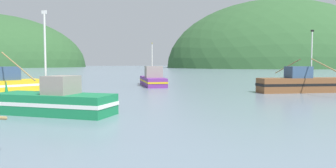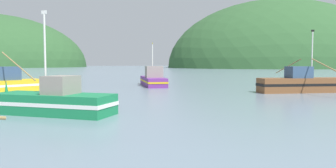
{
  "view_description": "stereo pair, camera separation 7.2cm",
  "coord_description": "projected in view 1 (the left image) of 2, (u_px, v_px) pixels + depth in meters",
  "views": [
    {
      "loc": [
        -9.58,
        2.19,
        3.07
      ],
      "look_at": [
        -3.32,
        26.74,
        1.4
      ],
      "focal_mm": 35.22,
      "sensor_mm": 36.0,
      "label": 1
    },
    {
      "loc": [
        -9.51,
        2.18,
        3.07
      ],
      "look_at": [
        -3.32,
        26.74,
        1.4
      ],
      "focal_mm": 35.22,
      "sensor_mm": 36.0,
      "label": 2
    }
  ],
  "objects": [
    {
      "name": "fishing_boat_green",
      "position": [
        54.0,
        102.0,
        19.48
      ],
      "size": [
        7.63,
        6.03,
        6.11
      ],
      "rotation": [
        0.0,
        0.0,
        2.59
      ],
      "color": "#197A47",
      "rests_on": "ground"
    },
    {
      "name": "fishing_boat_brown",
      "position": [
        304.0,
        83.0,
        33.63
      ],
      "size": [
        10.04,
        12.86,
        6.37
      ],
      "rotation": [
        0.0,
        0.0,
        6.19
      ],
      "color": "brown",
      "rests_on": "ground"
    },
    {
      "name": "hill_far_center",
      "position": [
        278.0,
        67.0,
        198.92
      ],
      "size": [
        135.42,
        108.33,
        80.0
      ],
      "primitive_type": "ellipsoid",
      "color": "#2D562D",
      "rests_on": "ground"
    },
    {
      "name": "hill_far_right",
      "position": [
        312.0,
        67.0,
        237.88
      ],
      "size": [
        164.02,
        131.22,
        74.39
      ],
      "primitive_type": "ellipsoid",
      "color": "#2D562D",
      "rests_on": "ground"
    },
    {
      "name": "fishing_boat_purple",
      "position": [
        153.0,
        80.0,
        43.2
      ],
      "size": [
        2.99,
        9.38,
        5.67
      ],
      "rotation": [
        0.0,
        0.0,
        1.51
      ],
      "color": "#6B2D84",
      "rests_on": "ground"
    }
  ]
}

